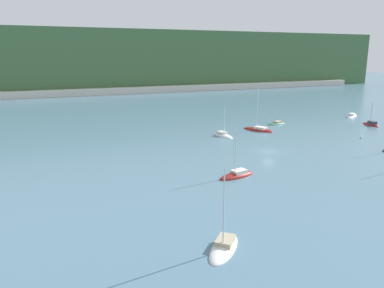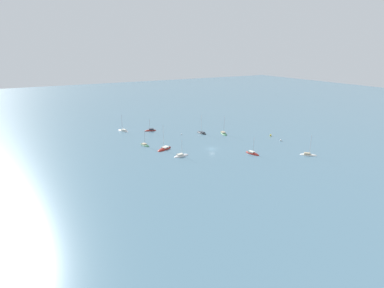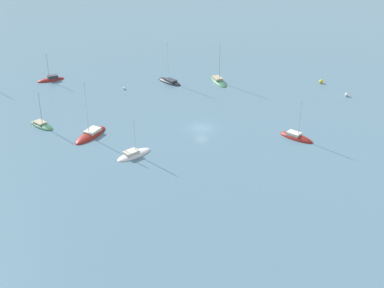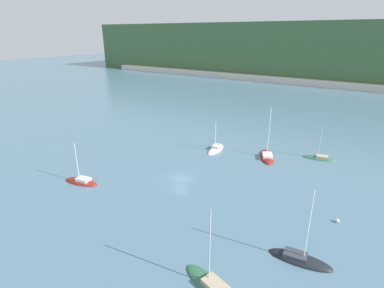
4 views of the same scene
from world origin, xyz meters
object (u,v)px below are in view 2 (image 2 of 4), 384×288
at_px(sailboat_5, 181,156).
at_px(sailboat_8, 123,131).
at_px(mooring_buoy_0, 271,135).
at_px(sailboat_6, 164,149).
at_px(sailboat_2, 224,134).
at_px(sailboat_3, 151,131).
at_px(sailboat_7, 308,155).
at_px(mooring_buoy_1, 281,140).
at_px(mooring_buoy_2, 181,134).
at_px(sailboat_0, 145,145).
at_px(sailboat_1, 252,154).
at_px(sailboat_4, 202,133).

bearing_deg(sailboat_5, sailboat_8, 94.92).
bearing_deg(mooring_buoy_0, sailboat_6, 82.62).
relative_size(sailboat_2, sailboat_3, 1.37).
xyz_separation_m(sailboat_3, sailboat_5, (-45.10, 4.12, -0.03)).
xyz_separation_m(sailboat_3, sailboat_7, (-70.84, -44.21, -0.02)).
bearing_deg(sailboat_6, mooring_buoy_1, 137.24).
distance_m(mooring_buoy_0, mooring_buoy_2, 46.94).
xyz_separation_m(sailboat_2, mooring_buoy_0, (-15.54, -19.12, 0.33)).
bearing_deg(mooring_buoy_1, sailboat_0, 66.66).
height_order(sailboat_7, mooring_buoy_0, sailboat_7).
distance_m(sailboat_3, mooring_buoy_0, 65.28).
bearing_deg(sailboat_7, sailboat_3, 165.63).
xyz_separation_m(sailboat_0, mooring_buoy_1, (-26.50, -61.42, 0.33)).
xyz_separation_m(sailboat_0, sailboat_6, (-9.95, -5.75, 0.02)).
xyz_separation_m(sailboat_3, mooring_buoy_0, (-40.76, -51.00, 0.31)).
relative_size(sailboat_3, mooring_buoy_1, 9.16).
relative_size(sailboat_2, mooring_buoy_1, 12.54).
bearing_deg(sailboat_6, sailboat_7, 117.32).
bearing_deg(sailboat_7, mooring_buoy_0, 120.94).
height_order(sailboat_2, mooring_buoy_1, sailboat_2).
height_order(sailboat_1, mooring_buoy_2, sailboat_1).
relative_size(sailboat_5, mooring_buoy_1, 9.48).
bearing_deg(sailboat_6, sailboat_3, -127.32).
xyz_separation_m(sailboat_3, mooring_buoy_2, (-15.87, -11.20, 0.15)).
distance_m(sailboat_6, mooring_buoy_0, 58.03).
relative_size(sailboat_2, sailboat_8, 1.05).
bearing_deg(sailboat_8, sailboat_6, 161.70).
distance_m(sailboat_5, sailboat_8, 52.85).
distance_m(sailboat_0, sailboat_5, 23.23).
height_order(sailboat_3, sailboat_4, sailboat_4).
distance_m(sailboat_5, sailboat_6, 12.04).
distance_m(sailboat_1, mooring_buoy_1, 26.07).
relative_size(sailboat_6, mooring_buoy_2, 21.58).
distance_m(sailboat_3, sailboat_6, 33.95).
bearing_deg(sailboat_2, sailboat_4, -108.76).
xyz_separation_m(sailboat_0, sailboat_2, (-1.86, -44.18, 0.04)).
distance_m(sailboat_1, sailboat_7, 23.85).
bearing_deg(sailboat_3, sailboat_6, 90.15).
bearing_deg(sailboat_7, mooring_buoy_2, 164.65).
bearing_deg(sailboat_2, sailboat_1, 3.79).
height_order(sailboat_0, sailboat_2, sailboat_2).
xyz_separation_m(sailboat_2, sailboat_5, (-19.88, 35.99, -0.01)).
distance_m(sailboat_0, sailboat_4, 34.96).
distance_m(sailboat_4, sailboat_8, 43.80).
distance_m(sailboat_0, sailboat_6, 11.49).
xyz_separation_m(sailboat_0, mooring_buoy_0, (-17.40, -63.30, 0.37)).
xyz_separation_m(sailboat_1, sailboat_5, (12.65, 28.39, 0.02)).
bearing_deg(sailboat_6, sailboat_5, 75.44).
xyz_separation_m(sailboat_2, sailboat_4, (6.89, 9.58, -0.03)).
bearing_deg(mooring_buoy_2, sailboat_7, -149.01).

